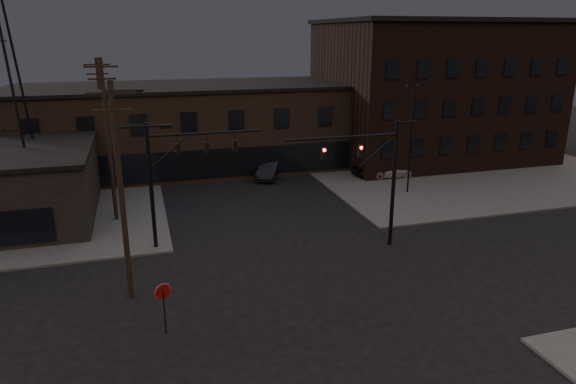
{
  "coord_description": "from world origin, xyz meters",
  "views": [
    {
      "loc": [
        -8.41,
        -23.01,
        13.0
      ],
      "look_at": [
        0.23,
        6.43,
        3.5
      ],
      "focal_mm": 32.0,
      "sensor_mm": 36.0,
      "label": 1
    }
  ],
  "objects_px": {
    "traffic_signal_near": "(377,172)",
    "parked_car_lot_a": "(374,167)",
    "car_crossing": "(269,170)",
    "traffic_signal_far": "(172,170)",
    "parked_car_lot_b": "(389,170)",
    "stop_sign": "(163,297)"
  },
  "relations": [
    {
      "from": "traffic_signal_near",
      "to": "stop_sign",
      "type": "relative_size",
      "value": 3.23
    },
    {
      "from": "stop_sign",
      "to": "parked_car_lot_b",
      "type": "xyz_separation_m",
      "value": [
        21.69,
        20.74,
        -1.06
      ]
    },
    {
      "from": "traffic_signal_near",
      "to": "parked_car_lot_a",
      "type": "xyz_separation_m",
      "value": [
        7.39,
        15.44,
        -4.01
      ]
    },
    {
      "from": "traffic_signal_far",
      "to": "parked_car_lot_b",
      "type": "relative_size",
      "value": 1.84
    },
    {
      "from": "parked_car_lot_a",
      "to": "parked_car_lot_b",
      "type": "distance_m",
      "value": 1.53
    },
    {
      "from": "car_crossing",
      "to": "parked_car_lot_a",
      "type": "bearing_deg",
      "value": 12.51
    },
    {
      "from": "stop_sign",
      "to": "car_crossing",
      "type": "bearing_deg",
      "value": 65.47
    },
    {
      "from": "traffic_signal_near",
      "to": "parked_car_lot_a",
      "type": "bearing_deg",
      "value": 64.44
    },
    {
      "from": "parked_car_lot_a",
      "to": "parked_car_lot_b",
      "type": "height_order",
      "value": "parked_car_lot_a"
    },
    {
      "from": "traffic_signal_near",
      "to": "parked_car_lot_a",
      "type": "height_order",
      "value": "traffic_signal_near"
    },
    {
      "from": "parked_car_lot_b",
      "to": "car_crossing",
      "type": "xyz_separation_m",
      "value": [
        -10.7,
        3.34,
        0.02
      ]
    },
    {
      "from": "parked_car_lot_b",
      "to": "car_crossing",
      "type": "bearing_deg",
      "value": 75.49
    },
    {
      "from": "traffic_signal_far",
      "to": "parked_car_lot_a",
      "type": "distance_m",
      "value": 23.19
    },
    {
      "from": "traffic_signal_far",
      "to": "car_crossing",
      "type": "relative_size",
      "value": 1.64
    },
    {
      "from": "traffic_signal_far",
      "to": "car_crossing",
      "type": "height_order",
      "value": "traffic_signal_far"
    },
    {
      "from": "stop_sign",
      "to": "parked_car_lot_a",
      "type": "relative_size",
      "value": 0.55
    },
    {
      "from": "traffic_signal_far",
      "to": "parked_car_lot_b",
      "type": "height_order",
      "value": "traffic_signal_far"
    },
    {
      "from": "parked_car_lot_a",
      "to": "traffic_signal_far",
      "type": "bearing_deg",
      "value": 104.28
    },
    {
      "from": "stop_sign",
      "to": "parked_car_lot_b",
      "type": "bearing_deg",
      "value": 43.72
    },
    {
      "from": "traffic_signal_far",
      "to": "car_crossing",
      "type": "xyz_separation_m",
      "value": [
        9.71,
        14.1,
        -4.21
      ]
    },
    {
      "from": "parked_car_lot_a",
      "to": "car_crossing",
      "type": "xyz_separation_m",
      "value": [
        -9.75,
        2.16,
        -0.12
      ]
    },
    {
      "from": "traffic_signal_near",
      "to": "traffic_signal_far",
      "type": "distance_m",
      "value": 12.57
    }
  ]
}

